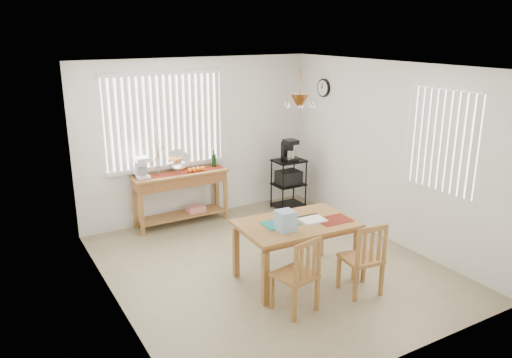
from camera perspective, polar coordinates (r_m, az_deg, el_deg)
ground at (r=6.73m, az=1.64°, el=-9.95°), size 4.00×4.50×0.01m
room_shell at (r=6.17m, az=1.72°, el=4.33°), size 4.20×4.70×2.70m
sideboard at (r=7.99m, az=-8.54°, el=-0.73°), size 1.51×0.42×0.85m
sideboard_items at (r=7.83m, az=-10.36°, el=1.41°), size 1.44×0.36×0.65m
wire_cart at (r=8.63m, az=3.74°, el=-0.04°), size 0.51×0.41×0.87m
cart_items at (r=8.50m, az=3.78°, el=3.28°), size 0.21×0.25×0.36m
dining_table at (r=6.17m, az=4.63°, el=-5.70°), size 1.45×0.97×0.75m
table_items at (r=5.94m, az=4.16°, el=-4.76°), size 1.08×0.55×0.24m
chair_left at (r=5.57m, az=4.76°, el=-10.91°), size 0.48×0.48×0.90m
chair_right at (r=6.03m, az=12.12°, el=-8.90°), size 0.47×0.47×0.91m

